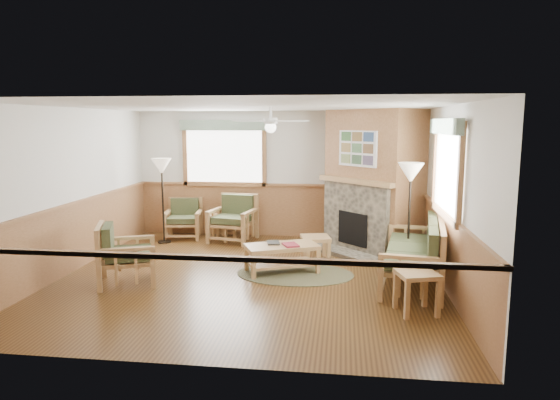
# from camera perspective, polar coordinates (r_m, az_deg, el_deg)

# --- Properties ---
(floor) EXTENTS (6.00, 6.00, 0.01)m
(floor) POSITION_cam_1_polar(r_m,az_deg,el_deg) (8.14, -3.45, -8.77)
(floor) COLOR #4F3216
(floor) RESTS_ON ground
(ceiling) EXTENTS (6.00, 6.00, 0.01)m
(ceiling) POSITION_cam_1_polar(r_m,az_deg,el_deg) (7.76, -3.64, 10.64)
(ceiling) COLOR white
(ceiling) RESTS_ON floor
(wall_back) EXTENTS (6.00, 0.02, 2.70)m
(wall_back) POSITION_cam_1_polar(r_m,az_deg,el_deg) (10.78, -0.59, 2.95)
(wall_back) COLOR white
(wall_back) RESTS_ON floor
(wall_front) EXTENTS (6.00, 0.02, 2.70)m
(wall_front) POSITION_cam_1_polar(r_m,az_deg,el_deg) (4.96, -9.98, -4.11)
(wall_front) COLOR white
(wall_front) RESTS_ON floor
(wall_left) EXTENTS (0.02, 6.00, 2.70)m
(wall_left) POSITION_cam_1_polar(r_m,az_deg,el_deg) (8.89, -22.91, 1.01)
(wall_left) COLOR white
(wall_left) RESTS_ON floor
(wall_right) EXTENTS (0.02, 6.00, 2.70)m
(wall_right) POSITION_cam_1_polar(r_m,az_deg,el_deg) (7.86, 18.50, 0.31)
(wall_right) COLOR white
(wall_right) RESTS_ON floor
(wainscot) EXTENTS (6.00, 6.00, 1.10)m
(wainscot) POSITION_cam_1_polar(r_m,az_deg,el_deg) (7.99, -3.49, -4.97)
(wainscot) COLOR #95643D
(wainscot) RESTS_ON floor
(fireplace) EXTENTS (3.11, 3.11, 2.70)m
(fireplace) POSITION_cam_1_polar(r_m,az_deg,el_deg) (9.75, 10.68, 2.18)
(fireplace) COLOR #95643D
(fireplace) RESTS_ON floor
(window_back) EXTENTS (1.90, 0.16, 1.50)m
(window_back) POSITION_cam_1_polar(r_m,az_deg,el_deg) (10.88, -6.45, 9.17)
(window_back) COLOR white
(window_back) RESTS_ON wall_back
(window_right) EXTENTS (0.16, 1.90, 1.50)m
(window_right) POSITION_cam_1_polar(r_m,az_deg,el_deg) (7.57, 18.93, 8.95)
(window_right) COLOR white
(window_right) RESTS_ON wall_right
(ceiling_fan) EXTENTS (1.59, 1.59, 0.36)m
(ceiling_fan) POSITION_cam_1_polar(r_m,az_deg,el_deg) (8.01, -1.08, 10.31)
(ceiling_fan) COLOR white
(ceiling_fan) RESTS_ON ceiling
(sofa) EXTENTS (2.25, 1.20, 0.98)m
(sofa) POSITION_cam_1_polar(r_m,az_deg,el_deg) (8.00, 14.94, -5.65)
(sofa) COLOR #AE8351
(sofa) RESTS_ON floor
(armchair_back_left) EXTENTS (0.84, 0.84, 0.83)m
(armchair_back_left) POSITION_cam_1_polar(r_m,az_deg,el_deg) (10.91, -10.99, -2.10)
(armchair_back_left) COLOR #AE8351
(armchair_back_left) RESTS_ON floor
(armchair_back_right) EXTENTS (0.99, 0.99, 0.96)m
(armchair_back_right) POSITION_cam_1_polar(r_m,az_deg,el_deg) (10.44, -5.42, -2.12)
(armchair_back_right) COLOR #AE8351
(armchair_back_right) RESTS_ON floor
(armchair_left) EXTENTS (1.08, 1.08, 0.93)m
(armchair_left) POSITION_cam_1_polar(r_m,az_deg,el_deg) (8.05, -17.09, -5.86)
(armchair_left) COLOR #AE8351
(armchair_left) RESTS_ON floor
(coffee_table) EXTENTS (1.31, 1.01, 0.47)m
(coffee_table) POSITION_cam_1_polar(r_m,az_deg,el_deg) (8.28, 0.21, -6.71)
(coffee_table) COLOR #AE8351
(coffee_table) RESTS_ON floor
(end_table_chairs) EXTENTS (0.59, 0.58, 0.54)m
(end_table_chairs) POSITION_cam_1_polar(r_m,az_deg,el_deg) (10.59, -6.67, -3.14)
(end_table_chairs) COLOR #AE8351
(end_table_chairs) RESTS_ON floor
(end_table_sofa) EXTENTS (0.60, 0.58, 0.55)m
(end_table_sofa) POSITION_cam_1_polar(r_m,az_deg,el_deg) (6.80, 15.33, -10.16)
(end_table_sofa) COLOR #AE8351
(end_table_sofa) RESTS_ON floor
(footstool) EXTENTS (0.59, 0.59, 0.43)m
(footstool) POSITION_cam_1_polar(r_m,az_deg,el_deg) (9.06, 4.07, -5.49)
(footstool) COLOR #AE8351
(footstool) RESTS_ON floor
(braided_rug) EXTENTS (1.92, 1.92, 0.01)m
(braided_rug) POSITION_cam_1_polar(r_m,az_deg,el_deg) (8.24, 1.73, -8.44)
(braided_rug) COLOR #49472E
(braided_rug) RESTS_ON floor
(floor_lamp_left) EXTENTS (0.50, 0.50, 1.75)m
(floor_lamp_left) POSITION_cam_1_polar(r_m,az_deg,el_deg) (10.47, -13.25, -0.07)
(floor_lamp_left) COLOR black
(floor_lamp_left) RESTS_ON floor
(floor_lamp_right) EXTENTS (0.43, 0.43, 1.82)m
(floor_lamp_right) POSITION_cam_1_polar(r_m,az_deg,el_deg) (8.48, 14.53, -1.94)
(floor_lamp_right) COLOR black
(floor_lamp_right) RESTS_ON floor
(book_red) EXTENTS (0.32, 0.36, 0.03)m
(book_red) POSITION_cam_1_polar(r_m,az_deg,el_deg) (8.15, 1.22, -5.04)
(book_red) COLOR maroon
(book_red) RESTS_ON coffee_table
(book_dark) EXTENTS (0.25, 0.31, 0.02)m
(book_dark) POSITION_cam_1_polar(r_m,az_deg,el_deg) (8.30, -0.76, -4.82)
(book_dark) COLOR black
(book_dark) RESTS_ON coffee_table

